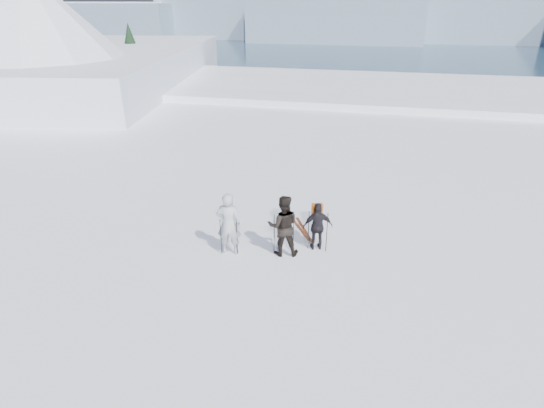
{
  "coord_description": "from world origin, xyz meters",
  "views": [
    {
      "loc": [
        0.79,
        -7.97,
        7.07
      ],
      "look_at": [
        -1.77,
        3.0,
        1.63
      ],
      "focal_mm": 28.0,
      "sensor_mm": 36.0,
      "label": 1
    }
  ],
  "objects_px": {
    "skier_grey": "(229,224)",
    "skier_pack": "(318,226)",
    "skier_dark": "(283,226)",
    "skis_loose": "(302,229)"
  },
  "relations": [
    {
      "from": "skis_loose",
      "to": "skier_grey",
      "type": "bearing_deg",
      "value": -134.56
    },
    {
      "from": "skier_dark",
      "to": "skier_pack",
      "type": "bearing_deg",
      "value": -164.53
    },
    {
      "from": "skier_pack",
      "to": "skier_dark",
      "type": "bearing_deg",
      "value": 11.94
    },
    {
      "from": "skier_grey",
      "to": "skier_dark",
      "type": "distance_m",
      "value": 1.64
    },
    {
      "from": "skier_dark",
      "to": "skis_loose",
      "type": "distance_m",
      "value": 1.93
    },
    {
      "from": "skier_dark",
      "to": "skis_loose",
      "type": "xyz_separation_m",
      "value": [
        0.32,
        1.64,
        -0.96
      ]
    },
    {
      "from": "skier_grey",
      "to": "skier_pack",
      "type": "relative_size",
      "value": 1.28
    },
    {
      "from": "skier_grey",
      "to": "skier_dark",
      "type": "xyz_separation_m",
      "value": [
        1.61,
        0.32,
        -0.03
      ]
    },
    {
      "from": "skis_loose",
      "to": "skier_pack",
      "type": "bearing_deg",
      "value": -59.44
    },
    {
      "from": "skier_pack",
      "to": "skis_loose",
      "type": "height_order",
      "value": "skier_pack"
    }
  ]
}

